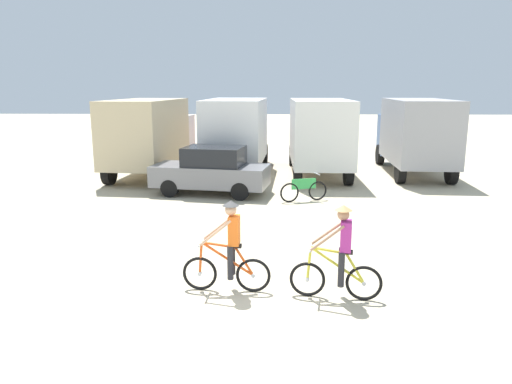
# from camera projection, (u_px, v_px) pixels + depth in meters

# --- Properties ---
(ground_plane) EXTENTS (120.00, 120.00, 0.00)m
(ground_plane) POSITION_uv_depth(u_px,v_px,m) (238.00, 299.00, 9.18)
(ground_plane) COLOR beige
(box_truck_tan_camper) EXTENTS (2.97, 6.94, 3.35)m
(box_truck_tan_camper) POSITION_uv_depth(u_px,v_px,m) (151.00, 133.00, 21.42)
(box_truck_tan_camper) COLOR #CCB78E
(box_truck_tan_camper) RESTS_ON ground
(box_truck_avon_van) EXTENTS (2.74, 6.87, 3.35)m
(box_truck_avon_van) POSITION_uv_depth(u_px,v_px,m) (238.00, 132.00, 21.98)
(box_truck_avon_van) COLOR white
(box_truck_avon_van) RESTS_ON ground
(box_truck_white_box) EXTENTS (2.41, 6.75, 3.35)m
(box_truck_white_box) POSITION_uv_depth(u_px,v_px,m) (319.00, 133.00, 21.46)
(box_truck_white_box) COLOR white
(box_truck_white_box) RESTS_ON ground
(box_truck_grey_hauler) EXTENTS (2.70, 6.86, 3.35)m
(box_truck_grey_hauler) POSITION_uv_depth(u_px,v_px,m) (415.00, 133.00, 21.73)
(box_truck_grey_hauler) COLOR #9E9EA3
(box_truck_grey_hauler) RESTS_ON ground
(sedan_parked) EXTENTS (4.44, 2.45, 1.76)m
(sedan_parked) POSITION_uv_depth(u_px,v_px,m) (212.00, 171.00, 17.83)
(sedan_parked) COLOR slate
(sedan_parked) RESTS_ON ground
(cyclist_orange_shirt) EXTENTS (1.73, 0.52, 1.82)m
(cyclist_orange_shirt) POSITION_uv_depth(u_px,v_px,m) (229.00, 250.00, 9.34)
(cyclist_orange_shirt) COLOR black
(cyclist_orange_shirt) RESTS_ON ground
(cyclist_cowboy_hat) EXTENTS (1.72, 0.53, 1.82)m
(cyclist_cowboy_hat) POSITION_uv_depth(u_px,v_px,m) (340.00, 256.00, 9.01)
(cyclist_cowboy_hat) COLOR black
(cyclist_cowboy_hat) RESTS_ON ground
(bicycle_spare) EXTENTS (1.65, 0.71, 0.97)m
(bicycle_spare) POSITION_uv_depth(u_px,v_px,m) (304.00, 190.00, 16.81)
(bicycle_spare) COLOR black
(bicycle_spare) RESTS_ON ground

